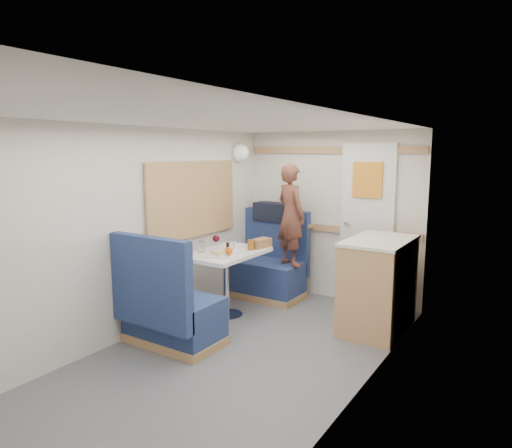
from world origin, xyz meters
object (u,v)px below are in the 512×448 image
Objects in this scene: cheese_block at (217,253)px; pepper_grinder at (228,247)px; bread_loaf at (261,243)px; salt_grinder at (235,246)px; beer_glass at (251,245)px; galley_counter at (378,284)px; bench_far at (268,272)px; tray at (220,254)px; person at (291,215)px; orange_fruit at (229,251)px; dinette_table at (226,266)px; tumbler_left at (201,247)px; wine_glass at (216,239)px; duffel_bag at (274,212)px; dome_light at (240,153)px; bench_near at (169,314)px.

pepper_grinder is at bearing 101.36° from cheese_block.
bread_loaf reaches higher than cheese_block.
beer_glass is at bearing 24.38° from salt_grinder.
galley_counter is 1.37m from beer_glass.
bench_far is 3.28× the size of tray.
bench_far is 4.43× the size of bread_loaf.
person is 0.68m from beer_glass.
orange_fruit is at bearing -80.89° from bench_far.
dinette_table is at bearing -130.52° from beer_glass.
wine_glass is at bearing 56.12° from tumbler_left.
tumbler_left is (-0.25, 0.01, 0.05)m from tray.
wine_glass is (-0.45, -0.83, -0.19)m from person.
person is 1.11m from cheese_block.
duffel_bag is at bearing 100.58° from orange_fruit.
beer_glass is at bearing -76.08° from duffel_bag.
pepper_grinder reaches higher than cheese_block.
wine_glass is at bearing 128.92° from cheese_block.
dome_light is 1.34m from pepper_grinder.
tumbler_left is at bearing -101.43° from bench_far.
bench_near is at bearing -99.52° from beer_glass.
dome_light is at bearing 119.91° from salt_grinder.
cheese_block is 0.27m from tumbler_left.
bench_near is at bearing -99.49° from bread_loaf.
tray is 0.39m from beer_glass.
bench_near is at bearing 103.70° from person.
bread_loaf is at bearing 98.94° from person.
pepper_grinder is at bearing -135.15° from beer_glass.
galley_counter is 9.06× the size of cheese_block.
duffel_bag is at bearing 88.08° from wine_glass.
beer_glass is at bearing 87.71° from orange_fruit.
beer_glass is at bearing 44.85° from pepper_grinder.
orange_fruit is at bearing -51.31° from pepper_grinder.
dinette_table is 1.51m from dome_light.
orange_fruit is 0.88× the size of pepper_grinder.
wine_glass is (-0.17, 0.21, 0.09)m from cheese_block.
bench_far reaches higher than tray.
person is at bearing 75.80° from beer_glass.
tumbler_left reaches higher than orange_fruit.
person is (0.33, -0.05, 0.74)m from bench_far.
person reaches higher than wine_glass.
cheese_block is (0.13, -1.34, -0.26)m from duffel_bag.
dinette_table is at bearing 35.93° from tumbler_left.
orange_fruit is at bearing -61.34° from dome_light.
pepper_grinder is (0.00, -0.83, 0.47)m from bench_far.
tumbler_left is (0.19, -1.00, -0.97)m from dome_light.
bread_loaf is (0.28, -0.75, -0.24)m from duffel_bag.
salt_grinder is at bearing 51.97° from tumbler_left.
tray is (-1.42, -0.71, 0.26)m from galley_counter.
bench_far is 0.95m from pepper_grinder.
galley_counter is at bearing 7.90° from bread_loaf.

